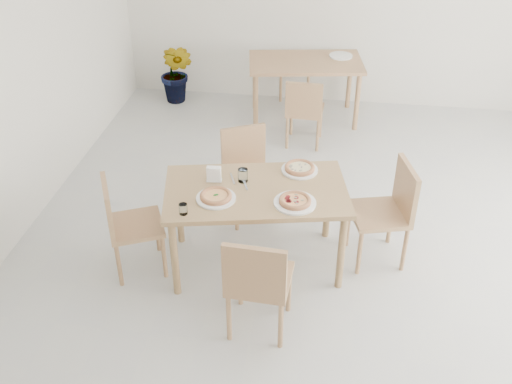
# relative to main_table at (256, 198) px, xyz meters

# --- Properties ---
(main_table) EXTENTS (1.59, 1.10, 0.75)m
(main_table) POSITION_rel_main_table_xyz_m (0.00, 0.00, 0.00)
(main_table) COLOR #A48A54
(main_table) RESTS_ON ground
(chair_south) EXTENTS (0.47, 0.47, 0.89)m
(chair_south) POSITION_rel_main_table_xyz_m (0.13, -0.80, -0.15)
(chair_south) COLOR tan
(chair_south) RESTS_ON ground
(chair_north) EXTENTS (0.57, 0.57, 0.86)m
(chair_north) POSITION_rel_main_table_xyz_m (-0.19, 0.75, -0.17)
(chair_north) COLOR tan
(chair_north) RESTS_ON ground
(chair_west) EXTENTS (0.57, 0.57, 0.86)m
(chair_west) POSITION_rel_main_table_xyz_m (-1.04, -0.23, -0.16)
(chair_west) COLOR tan
(chair_west) RESTS_ON ground
(chair_east) EXTENTS (0.55, 0.55, 0.90)m
(chair_east) POSITION_rel_main_table_xyz_m (1.08, 0.24, -0.14)
(chair_east) COLOR tan
(chair_east) RESTS_ON ground
(plate_margherita) EXTENTS (0.31, 0.31, 0.02)m
(plate_margherita) POSITION_rel_main_table_xyz_m (-0.29, -0.18, 0.10)
(plate_margherita) COLOR white
(plate_margherita) RESTS_ON main_table
(plate_mushroom) EXTENTS (0.30, 0.30, 0.02)m
(plate_mushroom) POSITION_rel_main_table_xyz_m (0.32, 0.33, 0.10)
(plate_mushroom) COLOR white
(plate_mushroom) RESTS_ON main_table
(plate_pepperoni) EXTENTS (0.33, 0.33, 0.02)m
(plate_pepperoni) POSITION_rel_main_table_xyz_m (0.32, -0.16, 0.10)
(plate_pepperoni) COLOR white
(plate_pepperoni) RESTS_ON main_table
(pizza_margherita) EXTENTS (0.28, 0.28, 0.03)m
(pizza_margherita) POSITION_rel_main_table_xyz_m (-0.29, -0.18, 0.12)
(pizza_margherita) COLOR tan
(pizza_margherita) RESTS_ON plate_margherita
(pizza_mushroom) EXTENTS (0.29, 0.29, 0.03)m
(pizza_mushroom) POSITION_rel_main_table_xyz_m (0.32, 0.33, 0.12)
(pizza_mushroom) COLOR tan
(pizza_mushroom) RESTS_ON plate_mushroom
(pizza_pepperoni) EXTENTS (0.30, 0.30, 0.03)m
(pizza_pepperoni) POSITION_rel_main_table_xyz_m (0.32, -0.16, 0.12)
(pizza_pepperoni) COLOR tan
(pizza_pepperoni) RESTS_ON plate_pepperoni
(tumbler_a) EXTENTS (0.08, 0.08, 0.11)m
(tumbler_a) POSITION_rel_main_table_xyz_m (-0.12, 0.11, 0.14)
(tumbler_a) COLOR white
(tumbler_a) RESTS_ON main_table
(tumbler_b) EXTENTS (0.06, 0.06, 0.08)m
(tumbler_b) POSITION_rel_main_table_xyz_m (-0.49, -0.41, 0.13)
(tumbler_b) COLOR white
(tumbler_b) RESTS_ON main_table
(napkin_holder) EXTENTS (0.13, 0.07, 0.14)m
(napkin_holder) POSITION_rel_main_table_xyz_m (-0.35, 0.06, 0.15)
(napkin_holder) COLOR silver
(napkin_holder) RESTS_ON main_table
(fork_a) EXTENTS (0.08, 0.17, 0.01)m
(fork_a) POSITION_rel_main_table_xyz_m (-0.10, 0.05, 0.09)
(fork_a) COLOR silver
(fork_a) RESTS_ON main_table
(fork_b) EXTENTS (0.08, 0.17, 0.01)m
(fork_b) POSITION_rel_main_table_xyz_m (-0.21, 0.12, 0.09)
(fork_b) COLOR silver
(fork_b) RESTS_ON main_table
(second_table) EXTENTS (1.44, 0.96, 0.75)m
(second_table) POSITION_rel_main_table_xyz_m (0.18, 2.84, -0.01)
(second_table) COLOR tan
(second_table) RESTS_ON ground
(chair_back_s) EXTENTS (0.42, 0.42, 0.81)m
(chair_back_s) POSITION_rel_main_table_xyz_m (0.23, 2.13, -0.19)
(chair_back_s) COLOR tan
(chair_back_s) RESTS_ON ground
(chair_back_n) EXTENTS (0.49, 0.49, 0.86)m
(chair_back_n) POSITION_rel_main_table_xyz_m (0.07, 3.52, -0.17)
(chair_back_n) COLOR tan
(chair_back_n) RESTS_ON ground
(plate_empty) EXTENTS (0.28, 0.28, 0.02)m
(plate_empty) POSITION_rel_main_table_xyz_m (0.59, 3.05, 0.10)
(plate_empty) COLOR white
(plate_empty) RESTS_ON second_table
(potted_plant) EXTENTS (0.53, 0.48, 0.80)m
(potted_plant) POSITION_rel_main_table_xyz_m (-1.48, 3.09, -0.26)
(potted_plant) COLOR #1E631D
(potted_plant) RESTS_ON ground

